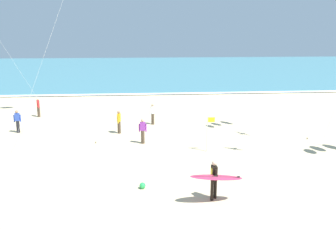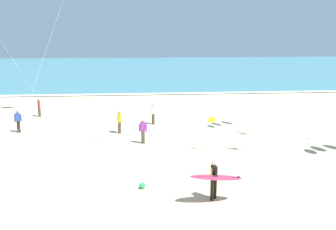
{
  "view_description": "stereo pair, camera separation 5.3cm",
  "coord_description": "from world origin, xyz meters",
  "views": [
    {
      "loc": [
        -0.79,
        -10.21,
        6.82
      ],
      "look_at": [
        0.66,
        6.03,
        3.11
      ],
      "focal_mm": 39.03,
      "sensor_mm": 36.0,
      "label": 1
    },
    {
      "loc": [
        -0.74,
        -10.22,
        6.82
      ],
      "look_at": [
        0.66,
        6.03,
        3.11
      ],
      "focal_mm": 39.03,
      "sensor_mm": 36.0,
      "label": 2
    }
  ],
  "objects": [
    {
      "name": "lifeguard_flag",
      "position": [
        3.35,
        9.91,
        1.27
      ],
      "size": [
        0.45,
        0.05,
        2.1
      ],
      "color": "silver",
      "rests_on": "ground"
    },
    {
      "name": "beach_ball",
      "position": [
        -0.58,
        5.0,
        0.14
      ],
      "size": [
        0.28,
        0.28,
        0.28
      ],
      "primitive_type": "sphere",
      "color": "green",
      "rests_on": "ground"
    },
    {
      "name": "bystander_purple_top",
      "position": [
        -0.42,
        11.8,
        0.81
      ],
      "size": [
        0.5,
        0.22,
        1.59
      ],
      "color": "#4C3D2D",
      "rests_on": "ground"
    },
    {
      "name": "bystander_red_top",
      "position": [
        -8.8,
        19.96,
        0.81
      ],
      "size": [
        0.29,
        0.47,
        1.59
      ],
      "color": "#4C3D2D",
      "rests_on": "ground"
    },
    {
      "name": "ocean_water",
      "position": [
        0.0,
        59.89,
        0.04
      ],
      "size": [
        160.0,
        60.0,
        0.08
      ],
      "primitive_type": "cube",
      "color": "teal",
      "rests_on": "ground"
    },
    {
      "name": "bystander_blue_top",
      "position": [
        -8.99,
        15.11,
        0.81
      ],
      "size": [
        0.5,
        0.22,
        1.59
      ],
      "color": "black",
      "rests_on": "ground"
    },
    {
      "name": "shoreline_foam",
      "position": [
        0.0,
        30.19,
        0.09
      ],
      "size": [
        160.0,
        1.07,
        0.01
      ],
      "primitive_type": "cube",
      "color": "white",
      "rests_on": "ocean_water"
    },
    {
      "name": "surfer_lead",
      "position": [
        2.36,
        3.48,
        1.05
      ],
      "size": [
        2.22,
        1.0,
        1.71
      ],
      "color": "black",
      "rests_on": "ground"
    },
    {
      "name": "bystander_white_top",
      "position": [
        0.44,
        16.6,
        0.81
      ],
      "size": [
        0.43,
        0.33,
        1.59
      ],
      "color": "#4C3D2D",
      "rests_on": "ground"
    },
    {
      "name": "bystander_yellow_top",
      "position": [
        -1.99,
        14.3,
        0.81
      ],
      "size": [
        0.25,
        0.49,
        1.59
      ],
      "color": "#4C3D2D",
      "rests_on": "ground"
    }
  ]
}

